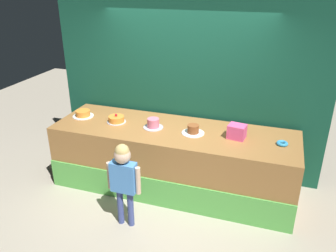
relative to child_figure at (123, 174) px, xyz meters
name	(u,v)px	position (x,y,z in m)	size (l,w,h in m)	color
ground_plane	(161,206)	(0.31, 0.48, -0.74)	(12.00, 12.00, 0.00)	#ADA38E
stage_platform	(173,159)	(0.31, 1.01, -0.27)	(3.47, 1.09, 0.94)	#9E6B38
curtain_backdrop	(186,87)	(0.31, 1.65, 0.63)	(4.17, 0.08, 2.74)	#144C38
child_figure	(123,174)	(0.00, 0.00, 0.00)	(0.44, 0.20, 1.14)	#3F4C8C
pink_box	(237,132)	(1.19, 1.03, 0.29)	(0.23, 0.19, 0.19)	#EF5291
donut	(282,143)	(1.78, 1.01, 0.22)	(0.15, 0.15, 0.04)	#3399D8
cake_far_left	(83,114)	(-1.16, 1.04, 0.24)	(0.32, 0.32, 0.10)	white
cake_center_left	(116,119)	(-0.57, 1.00, 0.25)	(0.28, 0.28, 0.13)	silver
cake_center_right	(153,124)	(0.01, 0.99, 0.26)	(0.29, 0.29, 0.14)	silver
cake_far_right	(193,130)	(0.60, 0.98, 0.25)	(0.31, 0.31, 0.12)	white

